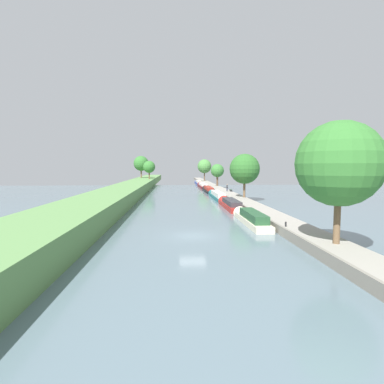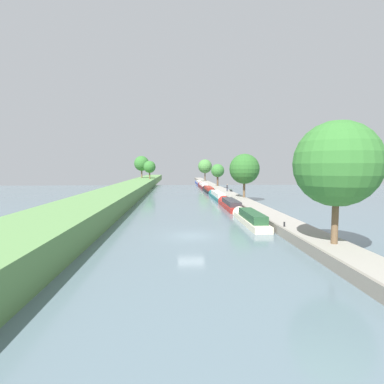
{
  "view_description": "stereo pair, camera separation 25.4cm",
  "coord_description": "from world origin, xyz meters",
  "views": [
    {
      "loc": [
        -1.7,
        -28.45,
        6.54
      ],
      "look_at": [
        2.12,
        38.06,
        1.0
      ],
      "focal_mm": 28.61,
      "sensor_mm": 36.0,
      "label": 1
    },
    {
      "loc": [
        -1.45,
        -28.47,
        6.54
      ],
      "look_at": [
        2.12,
        38.06,
        1.0
      ],
      "focal_mm": 28.61,
      "sensor_mm": 36.0,
      "label": 2
    }
  ],
  "objects": [
    {
      "name": "narrowboat_cream",
      "position": [
        7.08,
        6.01,
        0.61
      ],
      "size": [
        1.86,
        11.69,
        2.08
      ],
      "color": "beige",
      "rests_on": "ground_plane"
    },
    {
      "name": "tree_rightbank_near",
      "position": [
        10.28,
        -6.79,
        6.74
      ],
      "size": [
        6.26,
        6.26,
        9.04
      ],
      "color": "brown",
      "rests_on": "right_towpath"
    },
    {
      "name": "stone_quay",
      "position": [
        8.45,
        0.0,
        0.45
      ],
      "size": [
        0.25,
        260.0,
        0.89
      ],
      "color": "gray",
      "rests_on": "ground_plane"
    },
    {
      "name": "narrowboat_blue",
      "position": [
        7.15,
        84.31,
        0.6
      ],
      "size": [
        1.92,
        16.26,
        1.97
      ],
      "color": "#283D93",
      "rests_on": "ground_plane"
    },
    {
      "name": "left_grassy_bank",
      "position": [
        -12.31,
        0.0,
        1.19
      ],
      "size": [
        7.46,
        260.0,
        2.38
      ],
      "color": "#5B894C",
      "rests_on": "ground_plane"
    },
    {
      "name": "tree_leftbank_upstream",
      "position": [
        -10.22,
        75.69,
        6.44
      ],
      "size": [
        4.09,
        4.09,
        6.13
      ],
      "color": "brown",
      "rests_on": "left_grassy_bank"
    },
    {
      "name": "mooring_bollard_far",
      "position": [
        8.88,
        91.78,
        1.07
      ],
      "size": [
        0.16,
        0.16,
        0.45
      ],
      "color": "black",
      "rests_on": "right_towpath"
    },
    {
      "name": "mooring_bollard_near",
      "position": [
        8.88,
        -0.25,
        1.07
      ],
      "size": [
        0.16,
        0.16,
        0.45
      ],
      "color": "black",
      "rests_on": "right_towpath"
    },
    {
      "name": "right_towpath",
      "position": [
        10.13,
        0.0,
        0.42
      ],
      "size": [
        3.1,
        260.0,
        0.84
      ],
      "color": "gray",
      "rests_on": "ground_plane"
    },
    {
      "name": "narrowboat_maroon",
      "position": [
        7.11,
        67.67,
        0.57
      ],
      "size": [
        2.11,
        17.02,
        2.02
      ],
      "color": "maroon",
      "rests_on": "ground_plane"
    },
    {
      "name": "tree_rightbank_far",
      "position": [
        10.47,
        95.18,
        6.66
      ],
      "size": [
        5.61,
        5.61,
        8.64
      ],
      "color": "brown",
      "rests_on": "right_towpath"
    },
    {
      "name": "park_bench",
      "position": [
        11.23,
        40.71,
        1.19
      ],
      "size": [
        0.44,
        1.5,
        0.47
      ],
      "color": "#333338",
      "rests_on": "right_towpath"
    },
    {
      "name": "tree_rightbank_midnear",
      "position": [
        11.24,
        27.43,
        6.12
      ],
      "size": [
        5.55,
        5.55,
        8.06
      ],
      "color": "brown",
      "rests_on": "right_towpath"
    },
    {
      "name": "narrowboat_teal",
      "position": [
        7.11,
        34.25,
        0.59
      ],
      "size": [
        1.81,
        16.79,
        2.0
      ],
      "color": "#195B60",
      "rests_on": "ground_plane"
    },
    {
      "name": "narrowboat_black",
      "position": [
        7.07,
        51.14,
        0.55
      ],
      "size": [
        1.92,
        14.5,
        1.95
      ],
      "color": "black",
      "rests_on": "ground_plane"
    },
    {
      "name": "tree_leftbank_downstream",
      "position": [
        -14.06,
        86.47,
        7.71
      ],
      "size": [
        5.55,
        5.55,
        8.13
      ],
      "color": "brown",
      "rests_on": "left_grassy_bank"
    },
    {
      "name": "ground_plane",
      "position": [
        0.0,
        0.0,
        0.0
      ],
      "size": [
        160.0,
        160.0,
        0.0
      ],
      "primitive_type": "plane",
      "color": "slate"
    },
    {
      "name": "person_walking",
      "position": [
        10.46,
        41.55,
        1.72
      ],
      "size": [
        0.34,
        0.34,
        1.66
      ],
      "color": "#282D42",
      "rests_on": "right_towpath"
    },
    {
      "name": "tree_rightbank_midfar",
      "position": [
        10.99,
        61.52,
        5.33
      ],
      "size": [
        3.9,
        3.9,
        6.48
      ],
      "color": "brown",
      "rests_on": "right_towpath"
    },
    {
      "name": "narrowboat_red",
      "position": [
        7.14,
        19.59,
        0.58
      ],
      "size": [
        2.06,
        12.63,
        2.06
      ],
      "color": "maroon",
      "rests_on": "ground_plane"
    }
  ]
}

